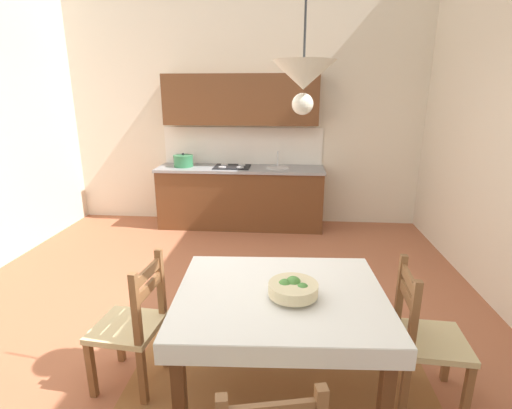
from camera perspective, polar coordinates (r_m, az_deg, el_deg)
ground_plane at (r=3.50m, az=-7.43°, el=-18.58°), size 5.83×6.55×0.10m
wall_back at (r=5.87m, az=-1.79°, el=17.06°), size 5.83×0.12×4.04m
area_rug at (r=2.80m, az=3.33°, el=-27.48°), size 2.10×1.60×0.01m
kitchen_cabinetry at (r=5.65m, az=-2.35°, el=5.21°), size 2.43×0.63×2.20m
dining_table at (r=2.50m, az=3.64°, el=-15.44°), size 1.35×1.12×0.75m
dining_chair_window_side at (r=2.79m, az=23.93°, el=-17.83°), size 0.44×0.44×0.93m
dining_chair_tv_side at (r=2.81m, az=-17.93°, el=-16.87°), size 0.46×0.46×0.93m
fruit_bowl at (r=2.36m, az=5.56°, el=-12.40°), size 0.30×0.30×0.12m
pendant_lamp at (r=2.02m, az=7.10°, el=18.35°), size 0.32×0.32×0.80m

